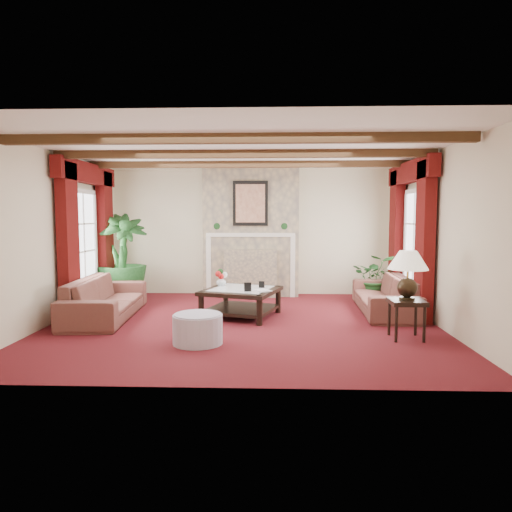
{
  "coord_description": "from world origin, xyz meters",
  "views": [
    {
      "loc": [
        0.45,
        -7.1,
        1.69
      ],
      "look_at": [
        0.18,
        0.4,
        1.03
      ],
      "focal_mm": 32.0,
      "sensor_mm": 36.0,
      "label": 1
    }
  ],
  "objects_px": {
    "sofa_right": "(385,288)",
    "ottoman": "(198,329)",
    "side_table": "(406,319)",
    "sofa_left": "(106,291)",
    "potted_palm": "(122,277)",
    "coffee_table": "(241,303)"
  },
  "relations": [
    {
      "from": "sofa_right",
      "to": "ottoman",
      "type": "distance_m",
      "value": 3.63
    },
    {
      "from": "sofa_right",
      "to": "side_table",
      "type": "xyz_separation_m",
      "value": [
        -0.13,
        -1.75,
        -0.15
      ]
    },
    {
      "from": "sofa_left",
      "to": "sofa_right",
      "type": "height_order",
      "value": "sofa_left"
    },
    {
      "from": "sofa_right",
      "to": "potted_palm",
      "type": "xyz_separation_m",
      "value": [
        -4.96,
        0.9,
        0.07
      ]
    },
    {
      "from": "sofa_right",
      "to": "sofa_left",
      "type": "bearing_deg",
      "value": -79.86
    },
    {
      "from": "coffee_table",
      "to": "side_table",
      "type": "bearing_deg",
      "value": -11.62
    },
    {
      "from": "sofa_left",
      "to": "ottoman",
      "type": "distance_m",
      "value": 2.33
    },
    {
      "from": "side_table",
      "to": "ottoman",
      "type": "bearing_deg",
      "value": -173.13
    },
    {
      "from": "coffee_table",
      "to": "sofa_right",
      "type": "bearing_deg",
      "value": 27.26
    },
    {
      "from": "side_table",
      "to": "ottoman",
      "type": "xyz_separation_m",
      "value": [
        -2.83,
        -0.34,
        -0.08
      ]
    },
    {
      "from": "potted_palm",
      "to": "sofa_left",
      "type": "bearing_deg",
      "value": -81.78
    },
    {
      "from": "sofa_right",
      "to": "coffee_table",
      "type": "bearing_deg",
      "value": -77.45
    },
    {
      "from": "sofa_left",
      "to": "side_table",
      "type": "relative_size",
      "value": 4.24
    },
    {
      "from": "potted_palm",
      "to": "ottoman",
      "type": "height_order",
      "value": "potted_palm"
    },
    {
      "from": "sofa_left",
      "to": "sofa_right",
      "type": "relative_size",
      "value": 1.06
    },
    {
      "from": "ottoman",
      "to": "coffee_table",
      "type": "bearing_deg",
      "value": 74.42
    },
    {
      "from": "potted_palm",
      "to": "coffee_table",
      "type": "relative_size",
      "value": 1.74
    },
    {
      "from": "side_table",
      "to": "coffee_table",
      "type": "bearing_deg",
      "value": 150.87
    },
    {
      "from": "potted_palm",
      "to": "ottoman",
      "type": "relative_size",
      "value": 3.0
    },
    {
      "from": "ottoman",
      "to": "sofa_right",
      "type": "bearing_deg",
      "value": 35.25
    },
    {
      "from": "sofa_left",
      "to": "potted_palm",
      "type": "height_order",
      "value": "potted_palm"
    },
    {
      "from": "sofa_left",
      "to": "coffee_table",
      "type": "bearing_deg",
      "value": -89.41
    }
  ]
}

